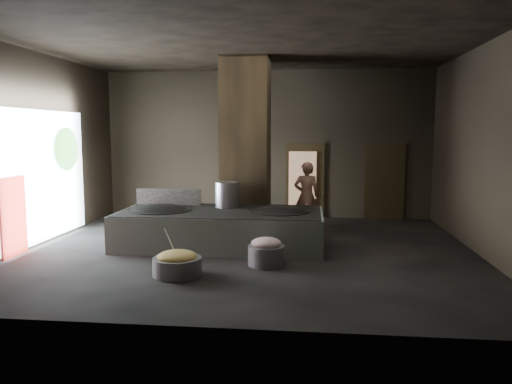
# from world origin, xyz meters

# --- Properties ---
(floor) EXTENTS (10.00, 9.00, 0.10)m
(floor) POSITION_xyz_m (0.00, 0.00, -0.05)
(floor) COLOR black
(floor) RESTS_ON ground
(ceiling) EXTENTS (10.00, 9.00, 0.10)m
(ceiling) POSITION_xyz_m (0.00, 0.00, 4.55)
(ceiling) COLOR black
(ceiling) RESTS_ON back_wall
(back_wall) EXTENTS (10.00, 0.10, 4.50)m
(back_wall) POSITION_xyz_m (0.00, 4.55, 2.25)
(back_wall) COLOR black
(back_wall) RESTS_ON ground
(front_wall) EXTENTS (10.00, 0.10, 4.50)m
(front_wall) POSITION_xyz_m (0.00, -4.55, 2.25)
(front_wall) COLOR black
(front_wall) RESTS_ON ground
(left_wall) EXTENTS (0.10, 9.00, 4.50)m
(left_wall) POSITION_xyz_m (-5.05, 0.00, 2.25)
(left_wall) COLOR black
(left_wall) RESTS_ON ground
(right_wall) EXTENTS (0.10, 9.00, 4.50)m
(right_wall) POSITION_xyz_m (5.05, 0.00, 2.25)
(right_wall) COLOR black
(right_wall) RESTS_ON ground
(pillar) EXTENTS (1.20, 1.20, 4.50)m
(pillar) POSITION_xyz_m (-0.30, 1.90, 2.25)
(pillar) COLOR black
(pillar) RESTS_ON ground
(hearth_platform) EXTENTS (4.68, 2.24, 0.81)m
(hearth_platform) POSITION_xyz_m (-0.68, 0.34, 0.41)
(hearth_platform) COLOR #B4C8B5
(hearth_platform) RESTS_ON ground
(platform_cap) EXTENTS (4.58, 2.20, 0.03)m
(platform_cap) POSITION_xyz_m (-0.68, 0.34, 0.82)
(platform_cap) COLOR black
(platform_cap) RESTS_ON hearth_platform
(wok_left) EXTENTS (1.47, 1.47, 0.41)m
(wok_left) POSITION_xyz_m (-2.13, 0.29, 0.75)
(wok_left) COLOR black
(wok_left) RESTS_ON hearth_platform
(wok_left_rim) EXTENTS (1.51, 1.51, 0.05)m
(wok_left_rim) POSITION_xyz_m (-2.13, 0.29, 0.82)
(wok_left_rim) COLOR black
(wok_left_rim) RESTS_ON hearth_platform
(wok_right) EXTENTS (1.37, 1.37, 0.39)m
(wok_right) POSITION_xyz_m (0.67, 0.39, 0.75)
(wok_right) COLOR black
(wok_right) RESTS_ON hearth_platform
(wok_right_rim) EXTENTS (1.40, 1.40, 0.05)m
(wok_right_rim) POSITION_xyz_m (0.67, 0.39, 0.82)
(wok_right_rim) COLOR black
(wok_right_rim) RESTS_ON hearth_platform
(stock_pot) EXTENTS (0.57, 0.57, 0.61)m
(stock_pot) POSITION_xyz_m (-0.63, 0.89, 1.13)
(stock_pot) COLOR #ACADB4
(stock_pot) RESTS_ON hearth_platform
(splash_guard) EXTENTS (1.63, 0.06, 0.41)m
(splash_guard) POSITION_xyz_m (-2.13, 1.09, 1.03)
(splash_guard) COLOR black
(splash_guard) RESTS_ON hearth_platform
(cook) EXTENTS (0.69, 0.46, 1.85)m
(cook) POSITION_xyz_m (1.27, 2.45, 0.92)
(cook) COLOR #9B684F
(cook) RESTS_ON ground
(veg_basin) EXTENTS (0.96, 0.96, 0.33)m
(veg_basin) POSITION_xyz_m (-1.05, -2.11, 0.17)
(veg_basin) COLOR gray
(veg_basin) RESTS_ON ground
(veg_fill) EXTENTS (0.74, 0.74, 0.23)m
(veg_fill) POSITION_xyz_m (-1.05, -2.11, 0.35)
(veg_fill) COLOR #9CAF54
(veg_fill) RESTS_ON veg_basin
(ladle) EXTENTS (0.20, 0.33, 0.64)m
(ladle) POSITION_xyz_m (-1.20, -1.96, 0.55)
(ladle) COLOR #ACADB4
(ladle) RESTS_ON veg_basin
(meat_basin) EXTENTS (0.94, 0.94, 0.40)m
(meat_basin) POSITION_xyz_m (0.52, -1.26, 0.20)
(meat_basin) COLOR gray
(meat_basin) RESTS_ON ground
(meat_fill) EXTENTS (0.60, 0.60, 0.23)m
(meat_fill) POSITION_xyz_m (0.52, -1.26, 0.45)
(meat_fill) COLOR #B86E70
(meat_fill) RESTS_ON meat_basin
(doorway_near) EXTENTS (1.18, 0.08, 2.38)m
(doorway_near) POSITION_xyz_m (1.20, 4.45, 1.10)
(doorway_near) COLOR black
(doorway_near) RESTS_ON ground
(doorway_near_glow) EXTENTS (0.84, 0.04, 1.98)m
(doorway_near_glow) POSITION_xyz_m (1.12, 4.37, 1.05)
(doorway_near_glow) COLOR #8C6647
(doorway_near_glow) RESTS_ON ground
(doorway_far) EXTENTS (1.18, 0.08, 2.38)m
(doorway_far) POSITION_xyz_m (3.60, 4.45, 1.10)
(doorway_far) COLOR black
(doorway_far) RESTS_ON ground
(doorway_far_glow) EXTENTS (0.78, 0.04, 1.85)m
(doorway_far_glow) POSITION_xyz_m (3.59, 4.52, 1.05)
(doorway_far_glow) COLOR #8C6647
(doorway_far_glow) RESTS_ON ground
(left_opening) EXTENTS (0.04, 4.20, 3.10)m
(left_opening) POSITION_xyz_m (-4.95, 0.20, 1.60)
(left_opening) COLOR white
(left_opening) RESTS_ON ground
(pavilion_sliver) EXTENTS (0.05, 0.90, 1.70)m
(pavilion_sliver) POSITION_xyz_m (-4.88, -1.10, 0.85)
(pavilion_sliver) COLOR maroon
(pavilion_sliver) RESTS_ON ground
(tree_silhouette) EXTENTS (0.28, 1.10, 1.10)m
(tree_silhouette) POSITION_xyz_m (-4.85, 1.30, 2.20)
(tree_silhouette) COLOR #194714
(tree_silhouette) RESTS_ON left_opening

